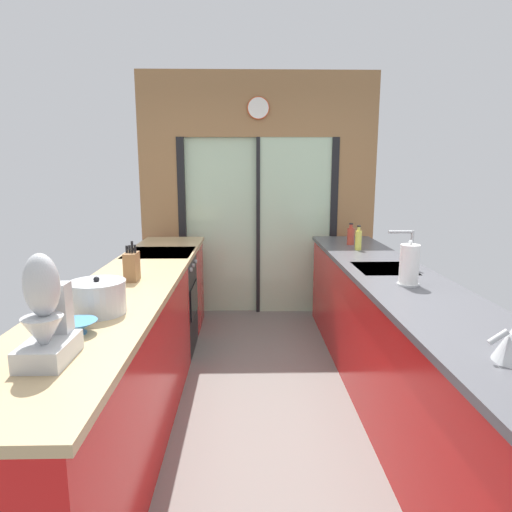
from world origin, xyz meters
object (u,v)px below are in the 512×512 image
soap_bottle_far (351,236)px  paper_towel_roll (409,265)px  stock_pot (98,297)px  oven_range (162,302)px  stand_mixer (46,320)px  mixing_bowl (77,327)px  knife_block (132,266)px  soap_bottle_near (358,240)px

soap_bottle_far → paper_towel_roll: 1.59m
stock_pot → paper_towel_roll: paper_towel_roll is taller
soap_bottle_far → paper_towel_roll: paper_towel_roll is taller
stock_pot → soap_bottle_far: soap_bottle_far is taller
oven_range → stand_mixer: stand_mixer is taller
mixing_bowl → paper_towel_roll: 1.96m
mixing_bowl → knife_block: size_ratio=0.67×
oven_range → soap_bottle_near: bearing=2.5°
knife_block → stock_pot: (-0.00, -0.69, -0.01)m
oven_range → paper_towel_roll: size_ratio=3.18×
stock_pot → mixing_bowl: bearing=-90.0°
soap_bottle_near → knife_block: bearing=-147.7°
paper_towel_roll → oven_range: bearing=146.2°
paper_towel_roll → stock_pot: bearing=-163.5°
soap_bottle_near → paper_towel_roll: bearing=-90.0°
stand_mixer → soap_bottle_near: stand_mixer is taller
stock_pot → soap_bottle_near: size_ratio=1.26×
stand_mixer → soap_bottle_far: stand_mixer is taller
oven_range → paper_towel_roll: bearing=-33.8°
stand_mixer → paper_towel_roll: (1.78, 1.10, -0.03)m
soap_bottle_near → stock_pot: bearing=-134.5°
mixing_bowl → oven_range: bearing=90.5°
knife_block → stand_mixer: stand_mixer is taller
soap_bottle_far → mixing_bowl: bearing=-126.5°
knife_block → soap_bottle_near: bearing=32.3°
oven_range → knife_block: (0.02, -1.05, 0.56)m
mixing_bowl → stock_pot: (-0.00, 0.29, 0.05)m
oven_range → knife_block: 1.19m
mixing_bowl → stand_mixer: 0.31m
soap_bottle_near → soap_bottle_far: (-0.00, 0.30, -0.01)m
knife_block → soap_bottle_far: size_ratio=1.25×
soap_bottle_near → soap_bottle_far: 0.30m
knife_block → stock_pot: bearing=-90.0°
stock_pot → paper_towel_roll: size_ratio=0.98×
oven_range → soap_bottle_far: (1.80, 0.38, 0.55)m
stock_pot → paper_towel_roll: bearing=16.5°
mixing_bowl → soap_bottle_near: bearing=49.7°
stand_mixer → stock_pot: (-0.00, 0.57, -0.08)m
mixing_bowl → stock_pot: size_ratio=0.63×
soap_bottle_near → paper_towel_roll: 1.28m
stock_pot → soap_bottle_near: bearing=45.5°
oven_range → soap_bottle_far: bearing=12.0°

